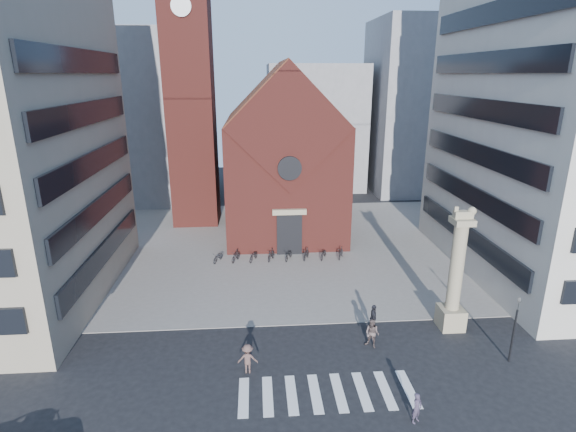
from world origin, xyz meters
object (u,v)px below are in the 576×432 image
(lion_column, at_px, (455,282))
(scooter_0, at_px, (218,257))
(pedestrian_2, at_px, (373,318))
(pedestrian_0, at_px, (417,408))
(pedestrian_1, at_px, (372,333))
(traffic_light, at_px, (514,328))

(lion_column, height_order, scooter_0, lion_column)
(lion_column, xyz_separation_m, pedestrian_2, (-5.39, 0.00, -2.50))
(pedestrian_0, height_order, scooter_0, pedestrian_0)
(lion_column, xyz_separation_m, scooter_0, (-16.73, 12.47, -2.94))
(pedestrian_2, bearing_deg, pedestrian_1, 173.51)
(traffic_light, distance_m, pedestrian_1, 8.33)
(traffic_light, height_order, pedestrian_1, traffic_light)
(traffic_light, relative_size, pedestrian_2, 2.26)
(pedestrian_1, height_order, scooter_0, pedestrian_1)
(lion_column, relative_size, scooter_0, 4.86)
(lion_column, bearing_deg, scooter_0, 143.30)
(pedestrian_2, bearing_deg, scooter_0, 52.47)
(pedestrian_0, distance_m, scooter_0, 23.80)
(lion_column, distance_m, scooter_0, 21.08)
(pedestrian_0, bearing_deg, scooter_0, 81.54)
(pedestrian_1, bearing_deg, pedestrian_0, -46.27)
(lion_column, height_order, pedestrian_2, lion_column)
(pedestrian_0, relative_size, scooter_0, 0.93)
(pedestrian_0, height_order, pedestrian_1, pedestrian_1)
(pedestrian_1, bearing_deg, traffic_light, 23.74)
(pedestrian_0, xyz_separation_m, pedestrian_2, (-0.03, 8.43, 0.13))
(traffic_light, xyz_separation_m, scooter_0, (-18.73, 16.47, -1.77))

